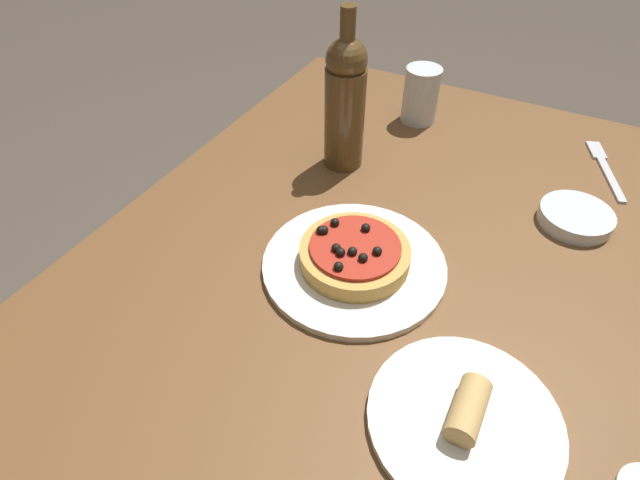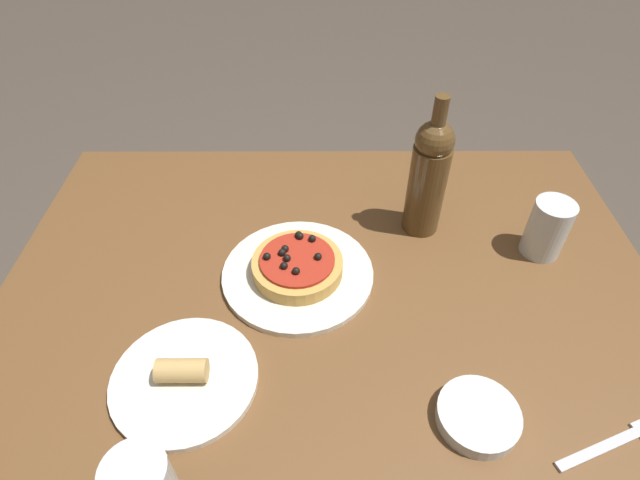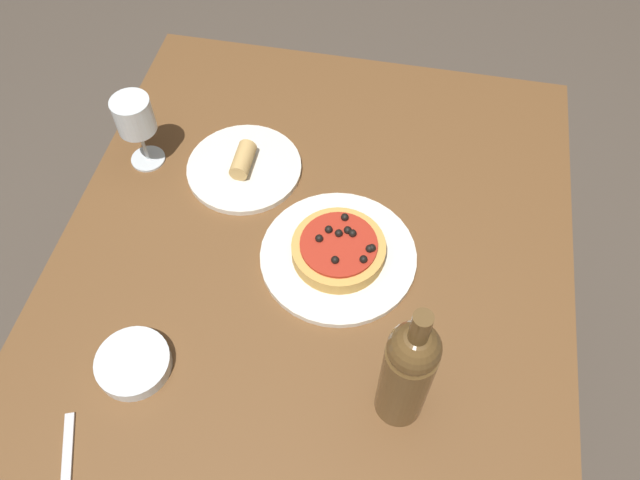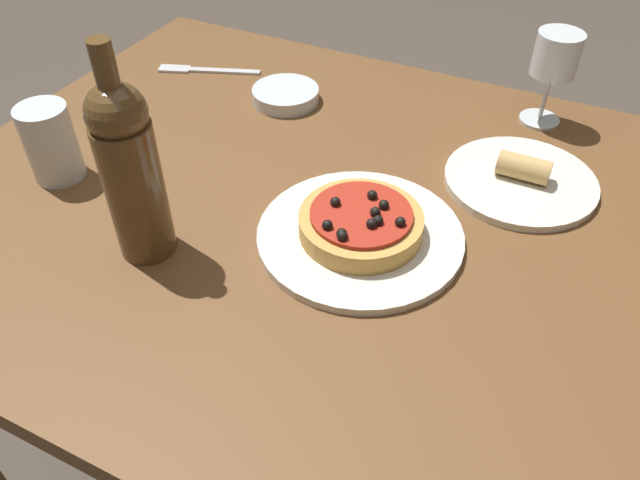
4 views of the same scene
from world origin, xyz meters
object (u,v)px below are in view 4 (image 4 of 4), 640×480
(side_plate, at_px, (521,179))
(wine_bottle, at_px, (130,169))
(water_cup, at_px, (51,143))
(wine_glass, at_px, (556,58))
(pizza, at_px, (361,223))
(dining_table, at_px, (334,256))
(fork, at_px, (202,70))
(side_bowl, at_px, (286,95))
(dinner_plate, at_px, (360,236))

(side_plate, bearing_deg, wine_bottle, -139.18)
(water_cup, bearing_deg, wine_glass, 37.57)
(wine_bottle, height_order, water_cup, wine_bottle)
(pizza, xyz_separation_m, side_plate, (0.17, 0.22, -0.02))
(dining_table, distance_m, wine_bottle, 0.35)
(pizza, relative_size, fork, 0.87)
(pizza, xyz_separation_m, side_bowl, (-0.27, 0.28, -0.02))
(wine_glass, distance_m, side_plate, 0.22)
(water_cup, relative_size, side_plate, 0.52)
(wine_glass, xyz_separation_m, side_plate, (0.01, -0.20, -0.10))
(pizza, height_order, wine_bottle, wine_bottle)
(dinner_plate, bearing_deg, wine_bottle, -150.62)
(wine_bottle, bearing_deg, dinner_plate, 29.38)
(wine_glass, height_order, side_bowl, wine_glass)
(wine_bottle, bearing_deg, water_cup, 161.92)
(wine_glass, distance_m, fork, 0.64)
(dining_table, relative_size, wine_bottle, 4.14)
(side_plate, bearing_deg, fork, 171.58)
(dinner_plate, distance_m, fork, 0.56)
(pizza, bearing_deg, fork, 146.15)
(dining_table, bearing_deg, side_bowl, 131.28)
(pizza, distance_m, wine_bottle, 0.30)
(dining_table, bearing_deg, dinner_plate, -38.06)
(pizza, height_order, water_cup, water_cup)
(water_cup, bearing_deg, side_plate, 24.12)
(water_cup, xyz_separation_m, fork, (0.00, 0.38, -0.06))
(water_cup, height_order, fork, water_cup)
(pizza, distance_m, side_plate, 0.27)
(dining_table, relative_size, side_plate, 5.33)
(side_bowl, bearing_deg, water_cup, -120.06)
(wine_bottle, height_order, fork, wine_bottle)
(water_cup, distance_m, side_plate, 0.70)
(dining_table, xyz_separation_m, pizza, (0.06, -0.05, 0.13))
(dinner_plate, relative_size, wine_bottle, 0.96)
(side_bowl, bearing_deg, pizza, -46.67)
(dining_table, height_order, wine_glass, wine_glass)
(water_cup, bearing_deg, fork, 89.57)
(dinner_plate, bearing_deg, side_bowl, 133.35)
(dining_table, bearing_deg, wine_bottle, -135.19)
(side_bowl, relative_size, side_plate, 0.53)
(dining_table, relative_size, side_bowl, 10.09)
(pizza, relative_size, wine_glass, 1.06)
(dining_table, distance_m, water_cup, 0.45)
(dining_table, height_order, wine_bottle, wine_bottle)
(dining_table, relative_size, pizza, 7.24)
(pizza, relative_size, water_cup, 1.43)
(side_bowl, bearing_deg, wine_bottle, -87.22)
(dinner_plate, xyz_separation_m, side_plate, (0.17, 0.22, 0.00))
(dinner_plate, relative_size, water_cup, 2.40)
(dining_table, height_order, side_plate, side_plate)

